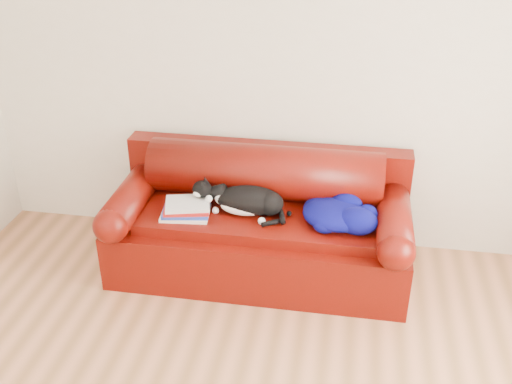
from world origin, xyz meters
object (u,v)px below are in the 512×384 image
sofa_base (259,242)px  blanket (338,213)px  cat (248,201)px  book_stack (187,209)px

sofa_base → blanket: (0.55, -0.07, 0.34)m
sofa_base → cat: cat is taller
cat → sofa_base: bearing=43.8°
sofa_base → book_stack: size_ratio=5.93×
book_stack → blanket: size_ratio=0.64×
book_stack → blanket: 1.05m
book_stack → cat: size_ratio=0.54×
sofa_base → book_stack: book_stack is taller
book_stack → blanket: bearing=3.8°
book_stack → sofa_base: bearing=16.0°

